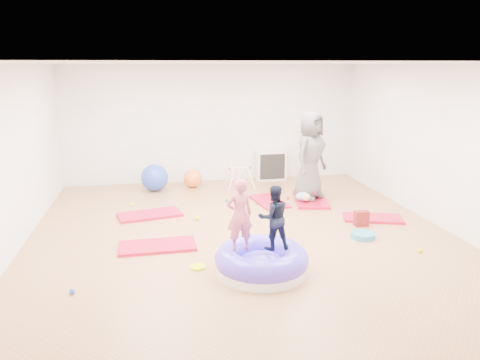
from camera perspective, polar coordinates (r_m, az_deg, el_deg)
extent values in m
cube|color=olive|center=(7.80, 0.40, -6.95)|extent=(7.00, 8.00, 0.01)
cube|color=white|center=(7.29, 0.44, 14.07)|extent=(7.00, 8.00, 0.01)
cube|color=white|center=(11.33, -3.44, 6.88)|extent=(7.00, 0.01, 2.80)
cube|color=white|center=(3.71, 12.31, -8.16)|extent=(7.00, 0.01, 2.80)
cube|color=white|center=(7.59, -26.50, 1.98)|extent=(0.01, 8.00, 2.80)
cube|color=white|center=(8.78, 23.53, 3.71)|extent=(0.01, 8.00, 2.80)
cube|color=#C70030|center=(7.48, -10.04, -7.93)|extent=(1.20, 0.62, 0.05)
cube|color=#C70030|center=(9.01, -10.96, -4.17)|extent=(1.26, 0.82, 0.05)
cube|color=#C70030|center=(9.71, 3.57, -2.62)|extent=(0.70, 1.13, 0.04)
cube|color=#C70030|center=(9.00, 15.88, -4.48)|extent=(1.17, 0.83, 0.04)
cube|color=#C70030|center=(9.92, 8.60, -2.37)|extent=(0.88, 1.38, 0.05)
cylinder|color=white|center=(6.53, 2.61, -10.60)|extent=(1.25, 1.25, 0.14)
torus|color=#513CE9|center=(6.48, 2.63, -9.55)|extent=(1.29, 1.29, 0.34)
ellipsoid|color=#513CE9|center=(6.51, 2.62, -10.20)|extent=(0.68, 0.68, 0.31)
imported|color=#CF5B6F|center=(6.24, -0.05, -3.85)|extent=(0.39, 0.29, 1.00)
imported|color=black|center=(6.33, 4.13, -4.14)|extent=(0.46, 0.37, 0.90)
imported|color=#535353|center=(9.73, 8.56, 2.97)|extent=(1.05, 1.01, 1.81)
ellipsoid|color=#93AACF|center=(9.68, 7.77, -1.99)|extent=(0.34, 0.22, 0.19)
sphere|color=#EBBD7D|center=(9.54, 8.06, -2.10)|extent=(0.16, 0.16, 0.16)
sphere|color=#E7F000|center=(9.68, -13.11, -2.92)|extent=(0.07, 0.07, 0.07)
sphere|color=blue|center=(6.32, -19.78, -12.68)|extent=(0.07, 0.07, 0.07)
sphere|color=#E7F000|center=(7.67, 21.14, -8.02)|extent=(0.07, 0.07, 0.07)
sphere|color=#E7F000|center=(8.64, -5.23, -4.65)|extent=(0.07, 0.07, 0.07)
sphere|color=#17861A|center=(9.71, -1.59, -2.51)|extent=(0.07, 0.07, 0.07)
sphere|color=red|center=(9.96, 5.87, -2.16)|extent=(0.07, 0.07, 0.07)
sphere|color=blue|center=(10.69, -10.37, 0.28)|extent=(0.61, 0.61, 0.61)
sphere|color=orange|center=(10.89, -5.78, 0.21)|extent=(0.43, 0.43, 0.43)
cylinder|color=white|center=(10.51, -1.04, 0.04)|extent=(0.18, 0.19, 0.49)
cylinder|color=white|center=(10.92, -1.40, 0.56)|extent=(0.18, 0.19, 0.49)
cylinder|color=white|center=(10.60, 1.39, 0.15)|extent=(0.18, 0.19, 0.49)
cylinder|color=white|center=(10.99, 0.95, 0.66)|extent=(0.18, 0.19, 0.49)
cylinder|color=white|center=(10.70, -0.03, 1.47)|extent=(0.48, 0.03, 0.03)
sphere|color=red|center=(10.66, -1.28, 1.42)|extent=(0.06, 0.06, 0.06)
sphere|color=blue|center=(10.75, 1.22, 1.52)|extent=(0.06, 0.06, 0.06)
cube|color=white|center=(11.57, 3.77, 1.80)|extent=(0.72, 0.35, 0.72)
cube|color=black|center=(11.41, 3.98, 1.63)|extent=(0.62, 0.02, 0.62)
cube|color=white|center=(11.52, 3.83, 1.75)|extent=(0.02, 0.25, 0.64)
cube|color=white|center=(11.52, 3.83, 1.75)|extent=(0.64, 0.25, 0.02)
cylinder|color=teal|center=(8.01, 14.74, -6.54)|extent=(0.40, 0.40, 0.09)
cube|color=red|center=(8.55, 14.57, -4.56)|extent=(0.24, 0.15, 0.27)
cylinder|color=#E7F000|center=(6.69, -5.15, -10.53)|extent=(0.22, 0.22, 0.03)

